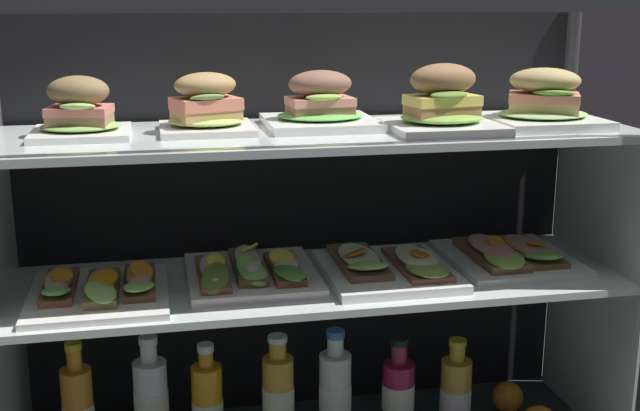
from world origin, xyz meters
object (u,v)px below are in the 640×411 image
object	(u,v)px
open_sandwich_tray_near_right_corner	(100,288)
juice_bottle_back_right	(152,405)
plated_roll_sandwich_near_right_corner	(544,105)
juice_bottle_front_second	(456,392)
plated_roll_sandwich_near_left_corner	(80,113)
juice_bottle_back_center	(398,394)
open_sandwich_tray_mid_right	(509,254)
plated_roll_sandwich_mid_right	(442,107)
juice_bottle_front_middle	(208,407)
open_sandwich_tray_left_of_center	(389,267)
juice_bottle_tucked_behind	(335,394)
juice_bottle_front_left_end	(278,398)
plated_roll_sandwich_far_left	(320,108)
open_sandwich_tray_far_left	(250,271)
plated_roll_sandwich_right_of_center	(206,108)
orange_fruit_beside_bottles	(508,397)

from	to	relation	value
open_sandwich_tray_near_right_corner	juice_bottle_back_right	bearing A→B (deg)	42.11
plated_roll_sandwich_near_right_corner	juice_bottle_front_second	distance (m)	0.63
plated_roll_sandwich_near_left_corner	juice_bottle_back_center	distance (m)	0.86
open_sandwich_tray_mid_right	juice_bottle_back_right	distance (m)	0.78
open_sandwich_tray_near_right_corner	open_sandwich_tray_mid_right	distance (m)	0.81
plated_roll_sandwich_mid_right	juice_bottle_front_second	bearing A→B (deg)	40.79
plated_roll_sandwich_mid_right	juice_bottle_front_middle	distance (m)	0.75
plated_roll_sandwich_near_left_corner	open_sandwich_tray_mid_right	xyz separation A→B (m)	(0.83, -0.01, -0.31)
open_sandwich_tray_left_of_center	juice_bottle_tucked_behind	xyz separation A→B (m)	(-0.10, 0.04, -0.28)
plated_roll_sandwich_mid_right	juice_bottle_front_left_end	distance (m)	0.67
open_sandwich_tray_near_right_corner	juice_bottle_front_middle	distance (m)	0.35
juice_bottle_back_right	juice_bottle_front_middle	xyz separation A→B (m)	(0.11, -0.01, -0.01)
plated_roll_sandwich_mid_right	juice_bottle_front_second	world-z (taller)	plated_roll_sandwich_mid_right
plated_roll_sandwich_near_right_corner	juice_bottle_back_center	xyz separation A→B (m)	(-0.26, 0.06, -0.61)
juice_bottle_front_second	plated_roll_sandwich_far_left	bearing A→B (deg)	175.96
open_sandwich_tray_left_of_center	juice_bottle_back_right	world-z (taller)	open_sandwich_tray_left_of_center
open_sandwich_tray_far_left	juice_bottle_front_left_end	size ratio (longest dim) A/B	1.15
open_sandwich_tray_near_right_corner	open_sandwich_tray_mid_right	xyz separation A→B (m)	(0.81, 0.04, 0.00)
open_sandwich_tray_left_of_center	juice_bottle_back_center	world-z (taller)	open_sandwich_tray_left_of_center
plated_roll_sandwich_right_of_center	juice_bottle_front_left_end	world-z (taller)	plated_roll_sandwich_right_of_center
open_sandwich_tray_left_of_center	juice_bottle_tucked_behind	size ratio (longest dim) A/B	1.13
juice_bottle_back_right	juice_bottle_back_center	world-z (taller)	juice_bottle_back_right
plated_roll_sandwich_near_left_corner	juice_bottle_front_second	xyz separation A→B (m)	(0.73, 0.00, -0.62)
plated_roll_sandwich_right_of_center	orange_fruit_beside_bottles	size ratio (longest dim) A/B	2.50
open_sandwich_tray_mid_right	juice_bottle_back_center	world-z (taller)	open_sandwich_tray_mid_right
open_sandwich_tray_left_of_center	juice_bottle_tucked_behind	world-z (taller)	open_sandwich_tray_left_of_center
open_sandwich_tray_near_right_corner	open_sandwich_tray_left_of_center	bearing A→B (deg)	1.01
juice_bottle_front_middle	juice_bottle_back_right	bearing A→B (deg)	177.08
plated_roll_sandwich_near_left_corner	open_sandwich_tray_near_right_corner	bearing A→B (deg)	-71.25
open_sandwich_tray_near_right_corner	juice_bottle_back_center	bearing A→B (deg)	5.51
juice_bottle_front_left_end	open_sandwich_tray_near_right_corner	bearing A→B (deg)	-171.08
plated_roll_sandwich_far_left	open_sandwich_tray_mid_right	xyz separation A→B (m)	(0.39, -0.03, -0.31)
plated_roll_sandwich_near_right_corner	open_sandwich_tray_mid_right	size ratio (longest dim) A/B	0.74
plated_roll_sandwich_mid_right	juice_bottle_front_middle	size ratio (longest dim) A/B	0.89
open_sandwich_tray_far_left	juice_bottle_front_left_end	world-z (taller)	open_sandwich_tray_far_left
plated_roll_sandwich_mid_right	juice_bottle_front_second	xyz separation A→B (m)	(0.08, 0.07, -0.62)
plated_roll_sandwich_near_right_corner	juice_bottle_front_second	size ratio (longest dim) A/B	1.04
plated_roll_sandwich_mid_right	open_sandwich_tray_left_of_center	bearing A→B (deg)	164.12
orange_fruit_beside_bottles	juice_bottle_front_middle	bearing A→B (deg)	-178.10
plated_roll_sandwich_near_left_corner	plated_roll_sandwich_right_of_center	world-z (taller)	plated_roll_sandwich_right_of_center
plated_roll_sandwich_right_of_center	plated_roll_sandwich_far_left	xyz separation A→B (m)	(0.22, 0.01, -0.01)
open_sandwich_tray_far_left	juice_bottle_front_left_end	xyz separation A→B (m)	(0.05, 0.01, -0.28)
plated_roll_sandwich_mid_right	open_sandwich_tray_left_of_center	world-z (taller)	plated_roll_sandwich_mid_right
juice_bottle_front_middle	juice_bottle_back_center	xyz separation A→B (m)	(0.40, -0.01, -0.01)
plated_roll_sandwich_right_of_center	plated_roll_sandwich_near_right_corner	bearing A→B (deg)	-5.35
open_sandwich_tray_left_of_center	juice_bottle_front_left_end	distance (m)	0.36
plated_roll_sandwich_near_left_corner	plated_roll_sandwich_far_left	world-z (taller)	same
plated_roll_sandwich_near_left_corner	plated_roll_sandwich_near_right_corner	distance (m)	0.86
juice_bottle_front_left_end	juice_bottle_tucked_behind	size ratio (longest dim) A/B	0.98
plated_roll_sandwich_far_left	open_sandwich_tray_left_of_center	world-z (taller)	plated_roll_sandwich_far_left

